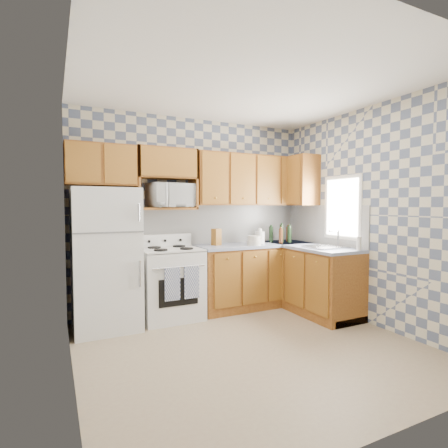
{
  "coord_description": "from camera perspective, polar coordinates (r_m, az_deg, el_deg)",
  "views": [
    {
      "loc": [
        -1.83,
        -3.07,
        1.47
      ],
      "look_at": [
        0.05,
        0.75,
        1.25
      ],
      "focal_mm": 28.0,
      "sensor_mm": 36.0,
      "label": 1
    }
  ],
  "objects": [
    {
      "name": "bottle_3",
      "position": [
        5.23,
        9.26,
        -1.92
      ],
      "size": [
        0.06,
        0.06,
        0.22
      ],
      "primitive_type": "cylinder",
      "color": "#532A14",
      "rests_on": "countertop_back"
    },
    {
      "name": "refrigerator",
      "position": [
        4.41,
        -18.75,
        -5.42
      ],
      "size": [
        0.75,
        0.7,
        1.68
      ],
      "primitive_type": "cube",
      "color": "silver",
      "rests_on": "floor"
    },
    {
      "name": "countertop_right",
      "position": [
        5.07,
        13.54,
        -3.57
      ],
      "size": [
        0.63,
        1.6,
        0.04
      ],
      "primitive_type": "cube",
      "color": "gray",
      "rests_on": "base_cabinets_right"
    },
    {
      "name": "cooktop",
      "position": [
        4.59,
        -8.77,
        -4.14
      ],
      "size": [
        0.76,
        0.65,
        0.02
      ],
      "primitive_type": "cube",
      "color": "silver",
      "rests_on": "stove_body"
    },
    {
      "name": "base_cabinets_right",
      "position": [
        5.15,
        13.52,
        -8.66
      ],
      "size": [
        0.6,
        1.6,
        0.88
      ],
      "primitive_type": "cube",
      "color": "brown",
      "rests_on": "floor"
    },
    {
      "name": "sink",
      "position": [
        4.81,
        16.25,
        -3.66
      ],
      "size": [
        0.48,
        0.4,
        0.03
      ],
      "primitive_type": "cube",
      "color": "#B7B7BC",
      "rests_on": "countertop_right"
    },
    {
      "name": "backsplash_back",
      "position": [
        5.18,
        -0.62,
        -0.03
      ],
      "size": [
        2.6,
        0.02,
        0.56
      ],
      "primitive_type": "cube",
      "color": "silver",
      "rests_on": "back_wall"
    },
    {
      "name": "upper_cabinets_back",
      "position": [
        5.25,
        4.34,
        7.11
      ],
      "size": [
        1.75,
        0.33,
        0.74
      ],
      "primitive_type": "cube",
      "color": "brown",
      "rests_on": "back_wall"
    },
    {
      "name": "microwave",
      "position": [
        4.74,
        -8.68,
        4.63
      ],
      "size": [
        0.64,
        0.49,
        0.32
      ],
      "primitive_type": "imported",
      "rotation": [
        0.0,
        0.0,
        0.17
      ],
      "color": "silver",
      "rests_on": "microwave_shelf"
    },
    {
      "name": "back_wall",
      "position": [
        5.02,
        -4.8,
        1.58
      ],
      "size": [
        3.4,
        0.02,
        2.7
      ],
      "primitive_type": "cube",
      "color": "slate",
      "rests_on": "ground"
    },
    {
      "name": "stove_body",
      "position": [
        4.67,
        -8.72,
        -9.69
      ],
      "size": [
        0.76,
        0.65,
        0.9
      ],
      "primitive_type": "cube",
      "color": "silver",
      "rests_on": "floor"
    },
    {
      "name": "floor",
      "position": [
        3.87,
        4.49,
        -19.39
      ],
      "size": [
        3.4,
        3.4,
        0.0
      ],
      "primitive_type": "plane",
      "color": "#8C745B",
      "rests_on": "ground"
    },
    {
      "name": "dish_towel_left",
      "position": [
        4.31,
        -8.43,
        -9.69
      ],
      "size": [
        0.19,
        0.02,
        0.4
      ],
      "primitive_type": "cube",
      "color": "navy",
      "rests_on": "stove_body"
    },
    {
      "name": "base_cabinets_back",
      "position": [
        5.22,
        5.03,
        -8.43
      ],
      "size": [
        1.75,
        0.6,
        0.88
      ],
      "primitive_type": "cube",
      "color": "brown",
      "rests_on": "floor"
    },
    {
      "name": "knife_block",
      "position": [
        4.89,
        -1.26,
        -2.13
      ],
      "size": [
        0.13,
        0.13,
        0.23
      ],
      "primitive_type": "cube",
      "rotation": [
        0.0,
        0.0,
        0.31
      ],
      "color": "brown",
      "rests_on": "countertop_back"
    },
    {
      "name": "bottle_0",
      "position": [
        5.34,
        9.38,
        -1.54
      ],
      "size": [
        0.06,
        0.06,
        0.27
      ],
      "primitive_type": "cylinder",
      "color": "black",
      "rests_on": "countertop_back"
    },
    {
      "name": "upper_cabinets_right",
      "position": [
        5.49,
        11.77,
        6.87
      ],
      "size": [
        0.33,
        0.7,
        0.74
      ],
      "primitive_type": "cube",
      "color": "brown",
      "rests_on": "right_wall"
    },
    {
      "name": "window",
      "position": [
        4.98,
        18.77,
        2.57
      ],
      "size": [
        0.02,
        0.66,
        0.86
      ],
      "primitive_type": "cube",
      "color": "white",
      "rests_on": "right_wall"
    },
    {
      "name": "bottle_2",
      "position": [
        5.46,
        10.42,
        -1.64
      ],
      "size": [
        0.06,
        0.06,
        0.23
      ],
      "primitive_type": "cylinder",
      "color": "#532A14",
      "rests_on": "countertop_back"
    },
    {
      "name": "backsplash_right",
      "position": [
        5.24,
        16.06,
        -0.11
      ],
      "size": [
        0.02,
        1.6,
        0.56
      ],
      "primitive_type": "cube",
      "color": "silver",
      "rests_on": "right_wall"
    },
    {
      "name": "bottle_4",
      "position": [
        5.3,
        7.68,
        -1.7
      ],
      "size": [
        0.06,
        0.06,
        0.24
      ],
      "primitive_type": "cylinder",
      "color": "black",
      "rests_on": "countertop_back"
    },
    {
      "name": "food_containers",
      "position": [
        4.91,
        4.95,
        -2.7
      ],
      "size": [
        0.2,
        0.2,
        0.13
      ],
      "primitive_type": null,
      "color": "beige",
      "rests_on": "countertop_back"
    },
    {
      "name": "bottle_1",
      "position": [
        5.35,
        10.62,
        -1.64
      ],
      "size": [
        0.06,
        0.06,
        0.25
      ],
      "primitive_type": "cylinder",
      "color": "black",
      "rests_on": "countertop_back"
    },
    {
      "name": "upper_cabinets_fridge",
      "position": [
        4.57,
        -19.48,
        9.07
      ],
      "size": [
        0.82,
        0.33,
        0.5
      ],
      "primitive_type": "cube",
      "color": "brown",
      "rests_on": "back_wall"
    },
    {
      "name": "soap_bottle",
      "position": [
        4.64,
        21.19,
        -2.99
      ],
      "size": [
        0.06,
        0.06,
        0.17
      ],
      "primitive_type": "cylinder",
      "color": "beige",
      "rests_on": "countertop_right"
    },
    {
      "name": "electric_kettle",
      "position": [
        5.12,
        5.86,
        -2.22
      ],
      "size": [
        0.14,
        0.14,
        0.18
      ],
      "primitive_type": "cylinder",
      "color": "silver",
      "rests_on": "countertop_back"
    },
    {
      "name": "right_wall",
      "position": [
        4.68,
        22.77,
        1.26
      ],
      "size": [
        0.02,
        3.2,
        2.7
      ],
      "primitive_type": "cube",
      "color": "slate",
      "rests_on": "ground"
    },
    {
      "name": "backguard",
      "position": [
        4.84,
        -9.75,
        -2.65
      ],
      "size": [
        0.76,
        0.08,
        0.17
      ],
      "primitive_type": "cube",
      "color": "silver",
      "rests_on": "cooktop"
    },
    {
      "name": "microwave_shelf",
      "position": [
        4.71,
        -9.4,
        2.49
      ],
      "size": [
        0.8,
        0.33,
        0.03
      ],
      "primitive_type": "cube",
      "color": "brown",
      "rests_on": "back_wall"
    },
    {
      "name": "countertop_back",
      "position": [
        5.14,
        5.09,
        -3.41
      ],
      "size": [
        1.77,
        0.63,
        0.04
      ],
      "primitive_type": "cube",
      "color": "gray",
      "rests_on": "base_cabinets_back"
    },
    {
      "name": "dish_towel_right",
      "position": [
        4.39,
        -5.3,
        -9.43
      ],
      "size": [
        0.19,
        0.02,
        0.4
      ],
      "primitive_type": "cube",
      "color": "navy",
      "rests_on": "stove_body"
    }
  ]
}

